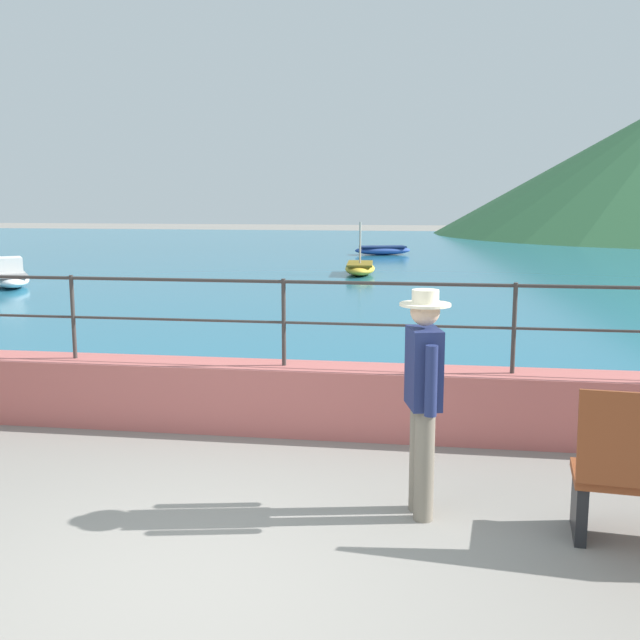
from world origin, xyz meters
name	(u,v)px	position (x,y,z in m)	size (l,w,h in m)	color
ground_plane	(185,585)	(0.00, 0.00, 0.00)	(120.00, 120.00, 0.00)	gray
promenade_wall	(284,398)	(0.00, 3.20, 0.35)	(20.00, 0.56, 0.70)	#BC605B
railing	(284,304)	(0.00, 3.20, 1.34)	(18.44, 0.04, 0.90)	#383330
lake_water	(396,257)	(0.00, 25.84, 0.03)	(64.00, 44.32, 0.06)	#236B89
person_walking	(423,392)	(1.45, 1.30, 0.98)	(0.38, 0.56, 1.75)	slate
boat_1	(360,268)	(-0.71, 18.52, 0.26)	(1.07, 2.36, 1.60)	gold
boat_3	(383,250)	(-0.56, 26.40, 0.26)	(2.46, 1.52, 0.36)	#2D4C9E
boat_4	(10,276)	(-9.59, 14.06, 0.33)	(2.05, 2.40, 0.76)	white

